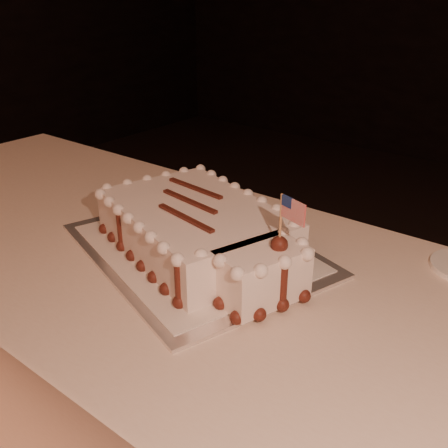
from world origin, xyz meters
The scene contains 4 objects.
banquet_table centered at (0.00, 0.60, 0.38)m, with size 2.40×0.80×0.75m, color beige.
cake_board centered at (-0.09, 0.64, 0.75)m, with size 0.55×0.41×0.01m, color silver.
doily centered at (-0.09, 0.64, 0.76)m, with size 0.49×0.37×0.00m, color silver.
sheet_cake centered at (-0.06, 0.63, 0.81)m, with size 0.54×0.40×0.21m.
Camera 1 is at (0.55, -0.08, 1.27)m, focal length 40.00 mm.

